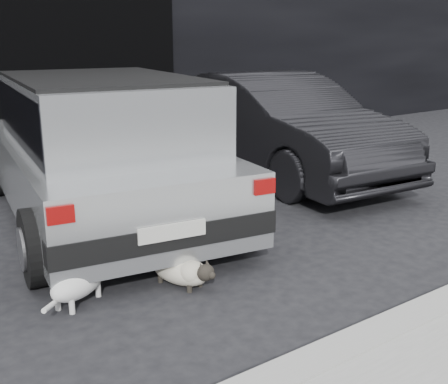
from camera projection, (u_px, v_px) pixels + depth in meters
ground at (117, 245)px, 5.28m from camera, size 80.00×80.00×0.00m
garage_opening at (60, 75)px, 8.61m from camera, size 4.00×0.10×2.60m
curb at (419, 318)px, 3.80m from camera, size 18.00×0.25×0.12m
silver_hatchback at (101, 143)px, 5.80m from camera, size 2.52×4.35×1.52m
second_car at (276, 125)px, 7.75m from camera, size 1.88×4.37×1.40m
cat_siamese at (184, 272)px, 4.39m from camera, size 0.40×0.72×0.26m
cat_white at (81, 280)px, 4.13m from camera, size 0.67×0.49×0.35m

